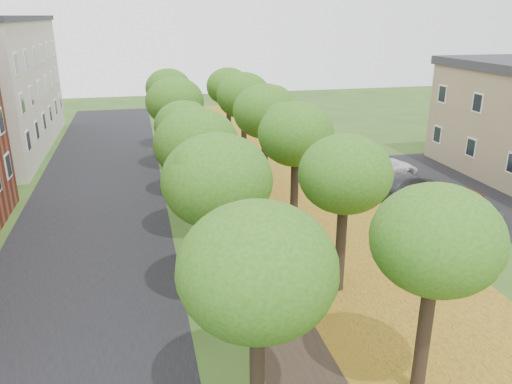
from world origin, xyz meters
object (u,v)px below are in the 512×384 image
car_red (448,195)px  bench (274,271)px  car_silver (464,211)px  car_grey (410,186)px  car_white (381,167)px

car_red → bench: bearing=118.0°
car_silver → car_red: size_ratio=1.02×
car_grey → car_red: bearing=-156.5°
bench → car_white: size_ratio=0.40×
bench → car_white: car_white is taller
car_silver → car_red: bearing=8.7°
car_silver → car_red: car_silver is taller
bench → car_grey: car_grey is taller
car_grey → car_white: car_white is taller
car_grey → car_white: size_ratio=0.90×
bench → car_silver: 11.92m
bench → car_red: 13.48m
bench → car_red: size_ratio=0.51×
bench → car_grey: bearing=-69.0°
car_silver → car_grey: 4.47m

